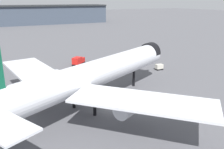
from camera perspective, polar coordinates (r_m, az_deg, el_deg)
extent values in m
plane|color=#56565B|center=(51.04, -0.64, -8.25)|extent=(900.00, 900.00, 0.00)
cylinder|color=silver|center=(49.72, -4.83, -0.08)|extent=(49.70, 25.15, 5.55)
cone|color=silver|center=(70.40, 9.29, 4.94)|extent=(7.74, 7.38, 5.44)
cylinder|color=black|center=(69.35, 8.88, 5.13)|extent=(4.48, 6.13, 5.60)
cube|color=silver|center=(57.87, -18.20, 0.89)|extent=(10.19, 23.83, 0.44)
cylinder|color=#B7BAC1|center=(56.91, -15.39, -1.06)|extent=(7.84, 5.62, 3.05)
cube|color=silver|center=(39.00, 7.27, -6.26)|extent=(21.43, 22.96, 0.44)
cylinder|color=#B7BAC1|center=(42.01, 4.71, -7.12)|extent=(7.84, 5.62, 3.05)
cube|color=silver|center=(32.00, -24.48, -10.83)|extent=(7.89, 10.36, 0.33)
cylinder|color=black|center=(63.89, 5.16, -0.82)|extent=(0.67, 0.67, 4.44)
cylinder|color=black|center=(51.61, -9.04, -5.48)|extent=(0.67, 0.67, 4.44)
cylinder|color=black|center=(47.89, -4.12, -7.16)|extent=(0.67, 0.67, 4.44)
cube|color=#3D4756|center=(235.78, -24.34, 12.40)|extent=(187.86, 35.63, 15.86)
cube|color=#232628|center=(235.43, -24.60, 14.46)|extent=(188.01, 38.11, 1.20)
cube|color=black|center=(85.11, -7.89, 2.59)|extent=(5.72, 5.25, 0.35)
cube|color=red|center=(86.28, -7.40, 3.48)|extent=(3.16, 3.17, 1.60)
cube|color=#1E2D38|center=(87.05, -7.10, 3.83)|extent=(1.28, 1.55, 0.80)
cube|color=red|center=(83.96, -8.25, 3.27)|extent=(4.01, 3.86, 2.20)
cylinder|color=black|center=(87.32, -7.95, 2.84)|extent=(0.88, 0.78, 0.90)
cylinder|color=black|center=(86.27, -6.61, 2.72)|extent=(0.88, 0.78, 0.90)
cylinder|color=black|center=(84.09, -9.20, 2.22)|extent=(0.88, 0.78, 0.90)
cylinder|color=black|center=(82.99, -7.82, 2.08)|extent=(0.88, 0.78, 0.90)
cube|color=black|center=(80.44, 11.02, 1.34)|extent=(2.53, 1.71, 0.20)
cube|color=beige|center=(80.23, 11.05, 1.88)|extent=(2.53, 1.71, 1.40)
sphere|color=black|center=(81.60, 11.26, 1.48)|extent=(0.44, 0.44, 0.44)
sphere|color=black|center=(80.44, 11.88, 1.21)|extent=(0.44, 0.44, 0.44)
sphere|color=black|center=(80.51, 10.15, 1.32)|extent=(0.44, 0.44, 0.44)
sphere|color=black|center=(79.34, 10.77, 1.05)|extent=(0.44, 0.44, 0.44)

